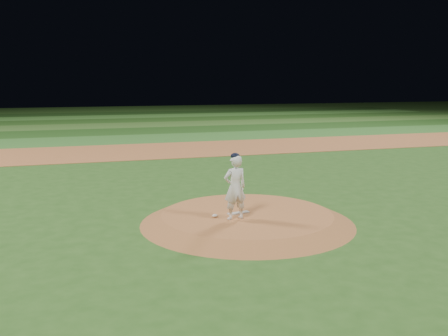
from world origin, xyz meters
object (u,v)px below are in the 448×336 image
object	(u,v)px
pitching_rubber	(238,213)
pitcher_on_mound	(235,187)
pitchers_mound	(247,218)
rosin_bag	(215,216)

from	to	relation	value
pitching_rubber	pitcher_on_mound	bearing A→B (deg)	-128.10
pitchers_mound	pitching_rubber	distance (m)	0.27
pitching_rubber	rosin_bag	xyz separation A→B (m)	(-0.68, -0.16, 0.02)
pitching_rubber	rosin_bag	distance (m)	0.70
pitcher_on_mound	rosin_bag	bearing A→B (deg)	143.43
rosin_bag	pitching_rubber	bearing A→B (deg)	13.13
pitcher_on_mound	pitching_rubber	bearing A→B (deg)	61.72
pitcher_on_mound	pitchers_mound	bearing A→B (deg)	41.59
pitchers_mound	rosin_bag	xyz separation A→B (m)	(-0.90, -0.11, 0.16)
pitching_rubber	pitcher_on_mound	xyz separation A→B (m)	(-0.25, -0.47, 0.80)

